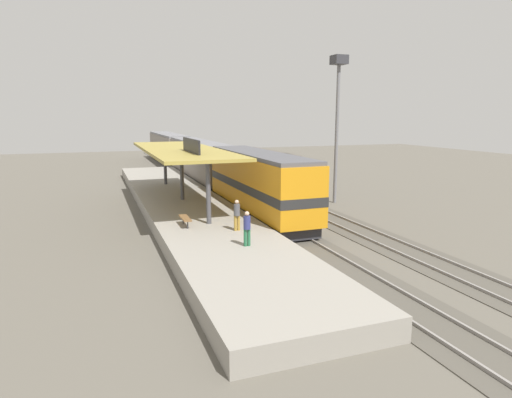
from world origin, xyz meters
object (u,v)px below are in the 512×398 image
(locomotive, at_px, (259,184))
(light_mast, at_px, (338,99))
(person_walking, at_px, (237,213))
(platform_bench, at_px, (185,218))
(person_waiting, at_px, (247,227))
(passenger_carriage_rear, at_px, (168,148))
(passenger_carriage_front, at_px, (200,161))
(freight_car, at_px, (262,169))

(locomotive, xyz_separation_m, light_mast, (7.80, 2.95, 5.99))
(person_walking, bearing_deg, platform_bench, 140.92)
(platform_bench, bearing_deg, person_walking, -39.08)
(light_mast, relative_size, person_walking, 6.84)
(light_mast, bearing_deg, person_waiting, -134.57)
(locomotive, height_order, person_walking, locomotive)
(passenger_carriage_rear, bearing_deg, locomotive, -90.00)
(passenger_carriage_front, xyz_separation_m, light_mast, (7.80, -15.05, 6.08))
(person_waiting, bearing_deg, platform_bench, 112.31)
(locomotive, relative_size, freight_car, 1.20)
(locomotive, xyz_separation_m, passenger_carriage_rear, (0.00, 38.80, -0.10))
(freight_car, distance_m, person_walking, 19.20)
(person_walking, bearing_deg, freight_car, 64.89)
(freight_car, bearing_deg, platform_bench, -124.54)
(light_mast, distance_m, person_walking, 15.91)
(freight_car, distance_m, person_waiting, 22.06)
(platform_bench, distance_m, freight_car, 18.70)
(passenger_carriage_rear, height_order, person_walking, passenger_carriage_rear)
(person_waiting, relative_size, person_walking, 1.00)
(person_walking, bearing_deg, locomotive, 59.73)
(locomotive, xyz_separation_m, freight_car, (4.60, 11.31, -0.44))
(person_waiting, bearing_deg, person_walking, 81.62)
(passenger_carriage_rear, xyz_separation_m, freight_car, (4.60, -27.49, -0.34))
(locomotive, bearing_deg, person_waiting, -113.83)
(light_mast, relative_size, person_waiting, 6.84)
(person_waiting, bearing_deg, passenger_carriage_front, 81.62)
(platform_bench, distance_m, person_walking, 3.20)
(passenger_carriage_front, distance_m, person_waiting, 27.31)
(person_walking, bearing_deg, passenger_carriage_front, 81.62)
(passenger_carriage_front, relative_size, light_mast, 1.71)
(locomotive, height_order, passenger_carriage_rear, locomotive)
(passenger_carriage_rear, relative_size, person_waiting, 11.70)
(platform_bench, bearing_deg, person_waiting, -67.69)
(person_walking, bearing_deg, light_mast, 38.50)
(person_waiting, bearing_deg, passenger_carriage_rear, 85.24)
(platform_bench, relative_size, light_mast, 0.15)
(locomotive, bearing_deg, passenger_carriage_rear, 90.00)
(passenger_carriage_front, bearing_deg, person_waiting, -98.38)
(passenger_carriage_rear, bearing_deg, person_waiting, -94.76)
(passenger_carriage_rear, bearing_deg, person_walking, -94.52)
(freight_car, xyz_separation_m, person_walking, (-8.15, -17.39, -0.12))
(passenger_carriage_rear, xyz_separation_m, light_mast, (7.80, -35.85, 6.08))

